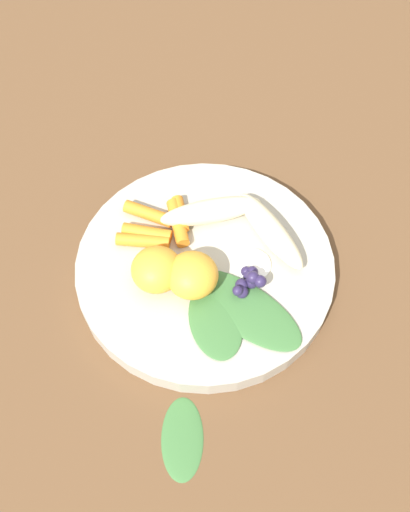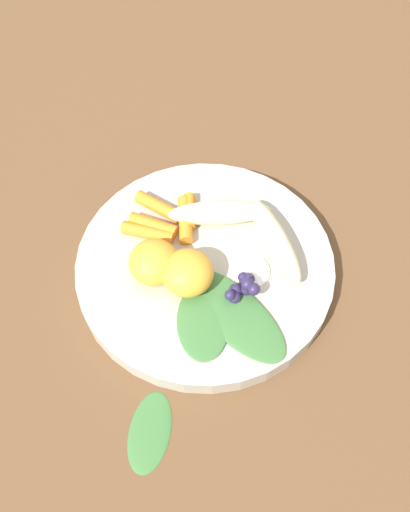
{
  "view_description": "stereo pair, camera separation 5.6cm",
  "coord_description": "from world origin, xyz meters",
  "px_view_note": "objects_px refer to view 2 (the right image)",
  "views": [
    {
      "loc": [
        0.18,
        -0.28,
        0.55
      ],
      "look_at": [
        0.0,
        0.0,
        0.03
      ],
      "focal_mm": 39.03,
      "sensor_mm": 36.0,
      "label": 1
    },
    {
      "loc": [
        0.22,
        -0.24,
        0.55
      ],
      "look_at": [
        0.0,
        0.0,
        0.03
      ],
      "focal_mm": 39.03,
      "sensor_mm": 36.0,
      "label": 2
    }
  ],
  "objects_px": {
    "banana_peeled_left": "(220,213)",
    "orange_segment_near": "(187,273)",
    "kale_leaf_stray": "(150,431)",
    "banana_peeled_right": "(275,240)",
    "bowl": "(205,266)"
  },
  "relations": [
    {
      "from": "banana_peeled_left",
      "to": "orange_segment_near",
      "type": "distance_m",
      "value": 0.09
    },
    {
      "from": "bowl",
      "to": "kale_leaf_stray",
      "type": "bearing_deg",
      "value": -64.34
    },
    {
      "from": "banana_peeled_left",
      "to": "orange_segment_near",
      "type": "bearing_deg",
      "value": 64.06
    },
    {
      "from": "banana_peeled_right",
      "to": "bowl",
      "type": "bearing_deg",
      "value": 82.66
    },
    {
      "from": "banana_peeled_left",
      "to": "banana_peeled_right",
      "type": "relative_size",
      "value": 1.0
    },
    {
      "from": "kale_leaf_stray",
      "to": "banana_peeled_right",
      "type": "bearing_deg",
      "value": 155.93
    },
    {
      "from": "banana_peeled_right",
      "to": "banana_peeled_left",
      "type": "bearing_deg",
      "value": 37.26
    },
    {
      "from": "banana_peeled_left",
      "to": "orange_segment_near",
      "type": "relative_size",
      "value": 2.13
    },
    {
      "from": "banana_peeled_left",
      "to": "orange_segment_near",
      "type": "height_order",
      "value": "orange_segment_near"
    },
    {
      "from": "banana_peeled_right",
      "to": "orange_segment_near",
      "type": "xyz_separation_m",
      "value": [
        -0.04,
        -0.1,
        0.01
      ]
    },
    {
      "from": "orange_segment_near",
      "to": "kale_leaf_stray",
      "type": "relative_size",
      "value": 0.68
    },
    {
      "from": "banana_peeled_left",
      "to": "kale_leaf_stray",
      "type": "bearing_deg",
      "value": 70.3
    },
    {
      "from": "bowl",
      "to": "banana_peeled_left",
      "type": "height_order",
      "value": "banana_peeled_left"
    },
    {
      "from": "banana_peeled_left",
      "to": "banana_peeled_right",
      "type": "distance_m",
      "value": 0.07
    },
    {
      "from": "banana_peeled_right",
      "to": "kale_leaf_stray",
      "type": "bearing_deg",
      "value": 125.76
    }
  ]
}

